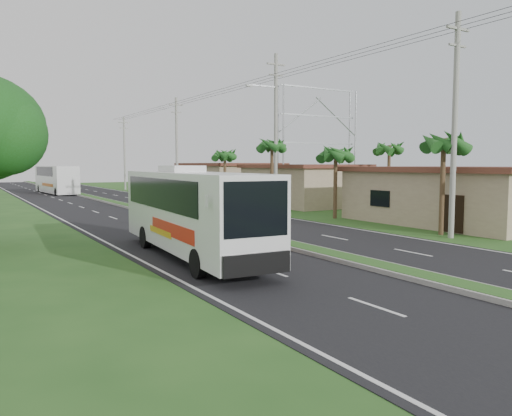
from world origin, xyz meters
TOP-DOWN VIEW (x-y plane):
  - ground at (0.00, 0.00)m, footprint 180.00×180.00m
  - road_asphalt at (0.00, 20.00)m, footprint 14.00×160.00m
  - median_strip at (0.00, 20.00)m, footprint 1.20×160.00m
  - lane_edge_left at (-6.70, 20.00)m, footprint 0.12×160.00m
  - lane_edge_right at (6.70, 20.00)m, footprint 0.12×160.00m
  - shop_near at (14.00, 6.00)m, footprint 8.60×12.60m
  - shop_mid at (14.00, 22.00)m, footprint 7.60×10.60m
  - shop_far at (14.00, 36.00)m, footprint 8.60×11.60m
  - palm_verge_a at (9.00, 3.00)m, footprint 2.40×2.40m
  - palm_verge_b at (9.40, 12.00)m, footprint 2.40×2.40m
  - palm_verge_c at (8.80, 19.00)m, footprint 2.40×2.40m
  - palm_verge_d at (9.30, 28.00)m, footprint 2.40×2.40m
  - palm_behind_shop at (17.50, 15.00)m, footprint 2.40×2.40m
  - utility_pole_a at (8.50, 2.00)m, footprint 1.60×0.28m
  - utility_pole_b at (8.47, 18.00)m, footprint 3.20×0.28m
  - utility_pole_c at (8.50, 38.00)m, footprint 1.60×0.28m
  - utility_pole_d at (8.50, 58.00)m, footprint 1.60×0.28m
  - billboard_lattice at (22.00, 30.00)m, footprint 10.18×1.18m
  - coach_bus_main at (-4.75, 3.86)m, footprint 3.07×11.32m
  - coach_bus_far at (-1.85, 52.44)m, footprint 3.37×12.04m
  - motorcyclist at (-1.71, 10.97)m, footprint 1.72×1.11m

SIDE VIEW (x-z plane):
  - ground at x=0.00m, z-range 0.00..0.00m
  - lane_edge_left at x=-6.70m, z-range 0.00..0.00m
  - lane_edge_right at x=6.70m, z-range 0.00..0.00m
  - road_asphalt at x=0.00m, z-range 0.00..0.02m
  - median_strip at x=0.00m, z-range 0.01..0.20m
  - motorcyclist at x=-1.71m, z-range -0.31..1.94m
  - shop_near at x=14.00m, z-range 0.02..3.54m
  - shop_mid at x=14.00m, z-range 0.02..3.69m
  - shop_far at x=14.00m, z-range 0.02..3.84m
  - coach_bus_far at x=-1.85m, z-range 0.23..3.70m
  - coach_bus_main at x=-4.75m, z-range 0.18..3.80m
  - palm_verge_b at x=9.40m, z-range 1.83..6.88m
  - palm_verge_d at x=9.30m, z-range 1.92..7.17m
  - palm_verge_a at x=9.00m, z-range 2.02..7.47m
  - palm_behind_shop at x=17.50m, z-range 2.11..7.76m
  - palm_verge_c at x=8.80m, z-range 2.20..8.05m
  - utility_pole_d at x=8.50m, z-range 0.17..10.67m
  - utility_pole_a at x=8.50m, z-range 0.17..11.17m
  - utility_pole_c at x=8.50m, z-range 0.17..11.17m
  - utility_pole_b at x=8.47m, z-range 0.26..12.26m
  - billboard_lattice at x=22.00m, z-range 0.79..12.86m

